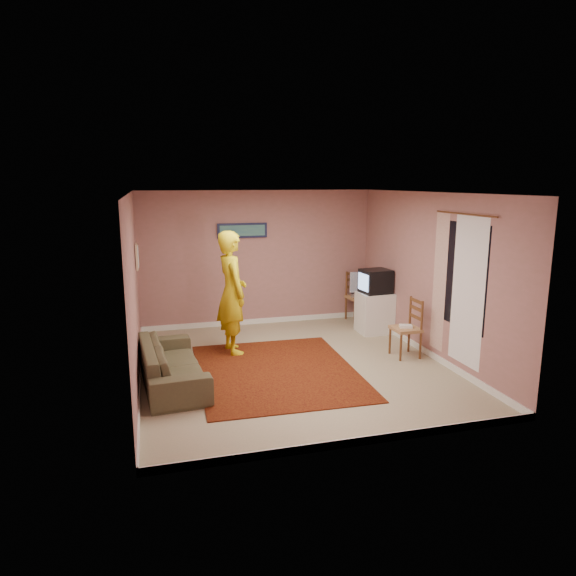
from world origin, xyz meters
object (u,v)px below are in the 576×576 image
object	(u,v)px
tv_cabinet	(374,313)
chair_a	(359,291)
chair_b	(406,322)
crt_tv	(375,281)
sofa	(172,363)
person	(232,293)

from	to	relation	value
tv_cabinet	chair_a	bearing A→B (deg)	86.67
chair_b	tv_cabinet	bearing A→B (deg)	175.30
crt_tv	chair_b	xyz separation A→B (m)	(-0.09, -1.37, -0.40)
chair_a	sofa	bearing A→B (deg)	-154.18
chair_a	tv_cabinet	bearing A→B (deg)	-99.74
sofa	chair_b	bearing A→B (deg)	-91.75
tv_cabinet	sofa	bearing A→B (deg)	-157.73
sofa	person	world-z (taller)	person
tv_cabinet	sofa	world-z (taller)	tv_cabinet
chair_b	chair_a	bearing A→B (deg)	175.49
crt_tv	sofa	size ratio (longest dim) A/B	0.28
chair_b	crt_tv	bearing A→B (deg)	175.51
tv_cabinet	sofa	xyz separation A→B (m)	(-3.75, -1.54, -0.09)
crt_tv	person	size ratio (longest dim) A/B	0.27
tv_cabinet	chair_b	distance (m)	1.38
tv_cabinet	person	size ratio (longest dim) A/B	0.38
tv_cabinet	chair_a	world-z (taller)	chair_a
crt_tv	person	world-z (taller)	person
chair_a	person	xyz separation A→B (m)	(-2.77, -1.28, 0.40)
crt_tv	chair_a	distance (m)	0.94
chair_a	person	distance (m)	3.08
tv_cabinet	chair_b	world-z (taller)	chair_b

